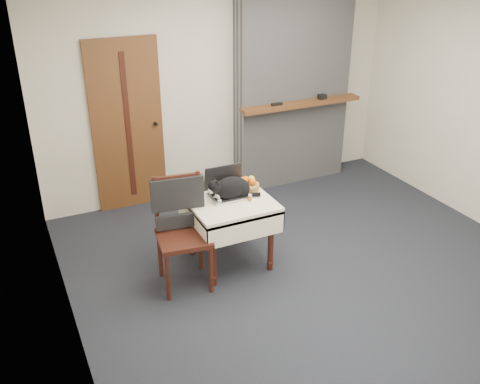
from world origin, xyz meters
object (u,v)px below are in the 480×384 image
Objects in this scene: chair at (180,216)px; laptop at (226,188)px; door at (128,126)px; cat at (232,188)px; cream_jar at (199,202)px; side_table at (229,210)px; fruit_basket at (247,185)px; pill_bottle at (250,198)px.

laptop is at bearing 25.52° from chair.
laptop is 0.57m from chair.
door is 5.26× the size of laptop.
chair is at bearing -174.93° from cat.
chair reaches higher than cream_jar.
fruit_basket reaches higher than side_table.
door is 1.93m from pill_bottle.
side_table is at bearing -98.74° from laptop.
cream_jar is 0.07× the size of chair.
side_table is at bearing -155.15° from fruit_basket.
side_table is at bearing -72.44° from door.
door is 3.87× the size of cat.
laptop is 0.74× the size of cat.
door is at bearing 110.00° from laptop.
cream_jar reaches higher than pill_bottle.
side_table is 1.51× the size of cat.
laptop is (0.02, 0.11, 0.18)m from side_table.
cat reaches higher than fruit_basket.
side_table is at bearing 144.73° from pill_bottle.
fruit_basket is (0.23, 0.01, -0.02)m from laptop.
cat reaches higher than side_table.
cat is at bearing -155.20° from fruit_basket.
laptop reaches higher than side_table.
side_table is 0.32m from fruit_basket.
chair is (-0.21, -0.07, -0.07)m from cream_jar.
cat is (0.04, 0.02, 0.22)m from side_table.
cat is at bearing 16.00° from chair.
chair reaches higher than laptop.
side_table is 0.74× the size of chair.
laptop is at bearing -70.71° from door.
cat is 0.35m from cream_jar.
cat is 2.23× the size of fruit_basket.
side_table is 10.26× the size of cream_jar.
door reaches higher than fruit_basket.
door is 1.70m from cream_jar.
laptop is 1.64× the size of fruit_basket.
fruit_basket is at bearing 21.54° from cat.
chair is (0.01, -1.73, -0.33)m from door.
side_table is at bearing 14.75° from chair.
side_table is (0.53, -1.67, -0.41)m from door.
side_table is 0.53m from chair.
laptop is at bearing 97.68° from cat.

